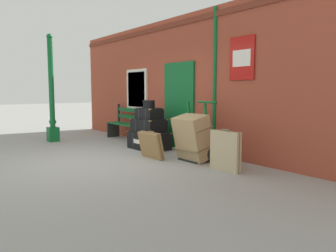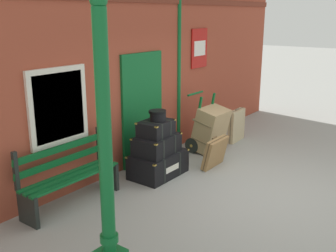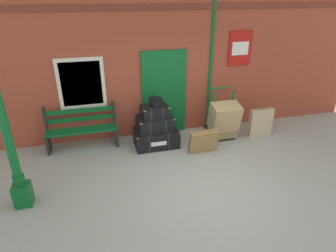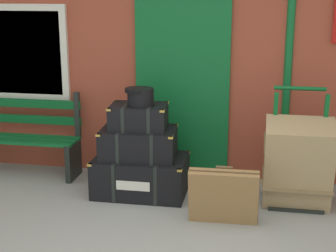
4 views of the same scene
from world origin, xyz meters
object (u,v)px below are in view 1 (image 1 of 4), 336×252
steamer_trunk_middle (149,125)px  large_brown_trunk (193,138)px  lamp_post (52,101)px  suitcase_slate (151,145)px  round_hatbox (149,104)px  porters_trolley (199,147)px  suitcase_caramel (225,151)px  platform_bench (127,124)px  steamer_trunk_base (149,140)px  steamer_trunk_top (149,113)px

steamer_trunk_middle → large_brown_trunk: bearing=-2.4°
lamp_post → suitcase_slate: 3.79m
lamp_post → large_brown_trunk: 4.58m
lamp_post → round_hatbox: lamp_post is taller
porters_trolley → suitcase_caramel: 1.01m
platform_bench → round_hatbox: round_hatbox is taller
steamer_trunk_base → porters_trolley: size_ratio=0.84×
porters_trolley → suitcase_slate: porters_trolley is taller
round_hatbox → suitcase_caramel: round_hatbox is taller
lamp_post → suitcase_slate: bearing=13.3°
steamer_trunk_base → suitcase_slate: suitcase_slate is taller
lamp_post → steamer_trunk_top: lamp_post is taller
lamp_post → suitcase_caramel: bearing=13.7°
lamp_post → platform_bench: lamp_post is taller
porters_trolley → large_brown_trunk: porters_trolley is taller
steamer_trunk_base → suitcase_caramel: 2.65m
steamer_trunk_top → porters_trolley: (1.69, 0.08, -0.60)m
lamp_post → platform_bench: (0.98, 1.83, -0.68)m
porters_trolley → large_brown_trunk: size_ratio=1.26×
steamer_trunk_middle → suitcase_slate: bearing=-32.0°
steamer_trunk_top → suitcase_slate: steamer_trunk_top is taller
platform_bench → porters_trolley: size_ratio=1.33×
suitcase_caramel → suitcase_slate: suitcase_caramel is taller
round_hatbox → porters_trolley: (1.66, 0.11, -0.83)m
steamer_trunk_middle → suitcase_caramel: suitcase_caramel is taller
steamer_trunk_base → steamer_trunk_top: (-0.02, 0.03, 0.66)m
suitcase_caramel → steamer_trunk_top: bearing=176.0°
round_hatbox → steamer_trunk_base: bearing=-149.6°
steamer_trunk_base → large_brown_trunk: 1.69m
round_hatbox → lamp_post: bearing=-151.3°
suitcase_slate → suitcase_caramel: bearing=14.6°
porters_trolley → suitcase_caramel: bearing=-15.6°
steamer_trunk_middle → porters_trolley: (1.69, 0.10, -0.31)m
steamer_trunk_middle → porters_trolley: size_ratio=0.70×
round_hatbox → large_brown_trunk: size_ratio=0.32×
steamer_trunk_base → platform_bench: bearing=167.2°
lamp_post → round_hatbox: bearing=28.7°
steamer_trunk_middle → steamer_trunk_top: (0.00, 0.02, 0.29)m
lamp_post → steamer_trunk_top: size_ratio=4.61×
porters_trolley → suitcase_slate: 1.01m
steamer_trunk_base → porters_trolley: porters_trolley is taller
porters_trolley → suitcase_slate: size_ratio=1.78×
steamer_trunk_middle → large_brown_trunk: large_brown_trunk is taller
platform_bench → suitcase_caramel: platform_bench is taller
steamer_trunk_top → suitcase_slate: size_ratio=0.95×
suitcase_caramel → lamp_post: bearing=-166.3°
lamp_post → steamer_trunk_base: size_ratio=2.92×
lamp_post → platform_bench: 2.18m
suitcase_slate → steamer_trunk_top: bearing=147.3°
round_hatbox → suitcase_caramel: 2.74m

